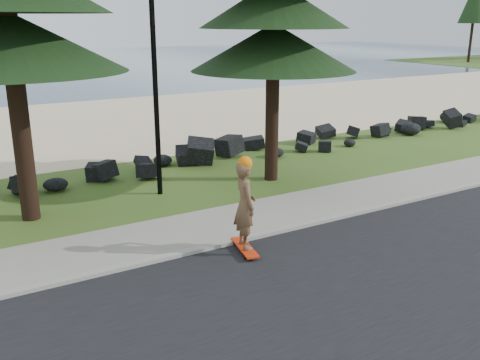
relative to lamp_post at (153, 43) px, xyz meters
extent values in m
plane|color=#375C1C|center=(0.00, -3.20, -4.13)|extent=(160.00, 160.00, 0.00)
cube|color=black|center=(0.00, -7.70, -4.12)|extent=(160.00, 7.00, 0.02)
cube|color=gray|center=(0.00, -4.10, -4.08)|extent=(160.00, 0.20, 0.10)
cube|color=gray|center=(0.00, -3.00, -4.09)|extent=(160.00, 2.00, 0.08)
cube|color=#CEBD89|center=(0.00, 11.30, -4.13)|extent=(160.00, 15.00, 0.01)
cylinder|color=black|center=(0.00, 0.00, -0.13)|extent=(0.14, 0.14, 8.00)
cube|color=red|center=(0.03, -4.60, -4.03)|extent=(0.50, 1.15, 0.04)
imported|color=brown|center=(0.03, -4.60, -3.08)|extent=(0.58, 0.76, 1.86)
sphere|color=orange|center=(0.03, -4.60, -2.18)|extent=(0.30, 0.30, 0.30)
camera|label=1|loc=(-5.34, -13.52, 0.62)|focal=40.00mm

